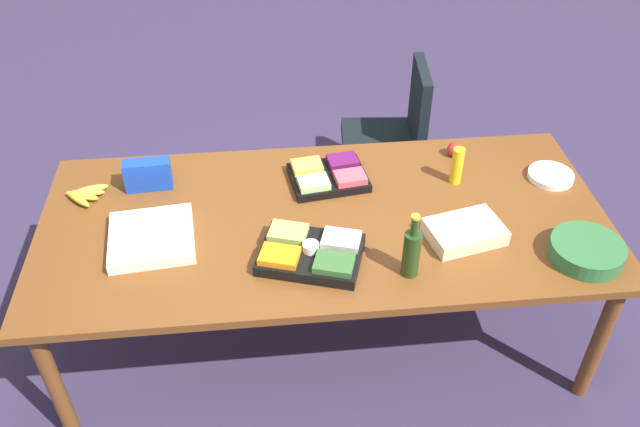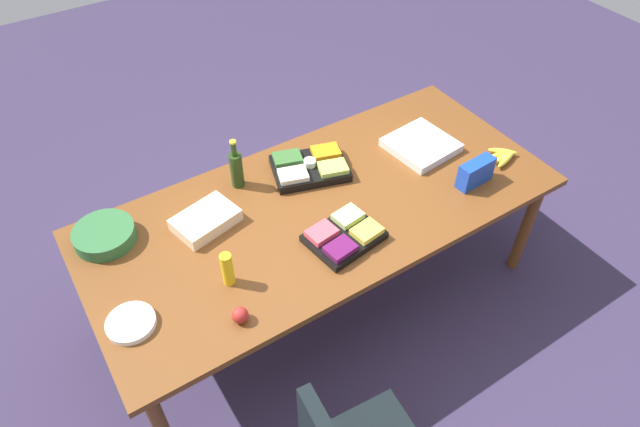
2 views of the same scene
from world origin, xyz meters
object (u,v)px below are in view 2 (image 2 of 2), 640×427
at_px(conference_table, 323,212).
at_px(wine_bottle, 236,169).
at_px(chip_bag_blue, 476,173).
at_px(veggie_tray, 310,167).
at_px(pizza_box, 421,145).
at_px(banana_bunch, 504,156).
at_px(sheet_cake, 206,220).
at_px(mustard_bottle, 227,269).
at_px(paper_plate_stack, 131,323).
at_px(apple_red, 240,315).
at_px(fruit_platter, 344,235).
at_px(salad_bowl, 104,235).

bearing_deg(conference_table, wine_bottle, -51.36).
xyz_separation_m(chip_bag_blue, veggie_tray, (0.73, -0.58, -0.04)).
xyz_separation_m(conference_table, pizza_box, (-0.76, -0.09, 0.09)).
relative_size(veggie_tray, banana_bunch, 2.40).
xyz_separation_m(sheet_cake, mustard_bottle, (0.07, 0.41, 0.06)).
relative_size(paper_plate_stack, mustard_bottle, 1.16).
distance_m(conference_table, wine_bottle, 0.53).
bearing_deg(banana_bunch, wine_bottle, -24.44).
height_order(paper_plate_stack, mustard_bottle, mustard_bottle).
bearing_deg(apple_red, sheet_cake, -100.75).
relative_size(apple_red, chip_bag_blue, 0.35).
bearing_deg(paper_plate_stack, fruit_platter, 175.48).
relative_size(conference_table, mustard_bottle, 13.57).
xyz_separation_m(sheet_cake, salad_bowl, (0.48, -0.18, 0.00)).
height_order(apple_red, mustard_bottle, mustard_bottle).
xyz_separation_m(fruit_platter, salad_bowl, (1.02, -0.65, 0.01)).
bearing_deg(apple_red, chip_bag_blue, -175.61).
relative_size(sheet_cake, banana_bunch, 1.57).
distance_m(fruit_platter, mustard_bottle, 0.62).
bearing_deg(conference_table, pizza_box, -173.39).
height_order(fruit_platter, mustard_bottle, mustard_bottle).
relative_size(apple_red, fruit_platter, 0.19).
xyz_separation_m(veggie_tray, salad_bowl, (1.16, -0.11, 0.00)).
distance_m(chip_bag_blue, salad_bowl, 2.00).
bearing_deg(chip_bag_blue, sheet_cake, -20.00).
bearing_deg(sheet_cake, banana_bunch, 165.08).
bearing_deg(pizza_box, conference_table, 0.99).
distance_m(sheet_cake, pizza_box, 1.36).
height_order(fruit_platter, veggie_tray, veggie_tray).
bearing_deg(banana_bunch, chip_bag_blue, 11.00).
height_order(conference_table, fruit_platter, fruit_platter).
bearing_deg(chip_bag_blue, pizza_box, -83.21).
distance_m(salad_bowl, mustard_bottle, 0.71).
height_order(paper_plate_stack, salad_bowl, salad_bowl).
bearing_deg(sheet_cake, fruit_platter, 138.95).
relative_size(fruit_platter, veggie_tray, 0.81).
distance_m(chip_bag_blue, paper_plate_stack, 1.95).
bearing_deg(sheet_cake, pizza_box, 175.37).
distance_m(conference_table, pizza_box, 0.77).
distance_m(veggie_tray, pizza_box, 0.70).
bearing_deg(veggie_tray, conference_table, 72.25).
bearing_deg(sheet_cake, paper_plate_stack, 35.75).
xyz_separation_m(paper_plate_stack, wine_bottle, (-0.82, -0.58, 0.10)).
distance_m(fruit_platter, pizza_box, 0.89).
distance_m(paper_plate_stack, pizza_box, 1.92).
height_order(conference_table, paper_plate_stack, paper_plate_stack).
xyz_separation_m(fruit_platter, wine_bottle, (0.26, -0.67, 0.09)).
bearing_deg(mustard_bottle, salad_bowl, -54.84).
relative_size(banana_bunch, salad_bowl, 0.66).
height_order(banana_bunch, wine_bottle, wine_bottle).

